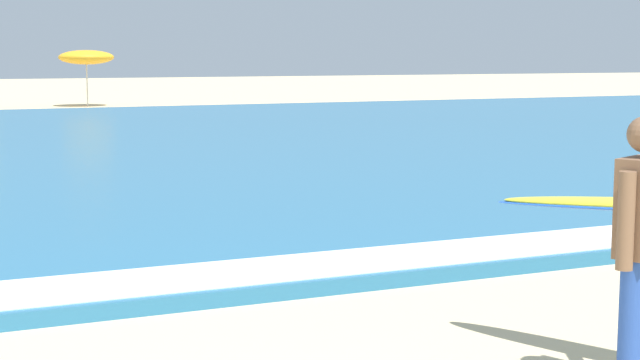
% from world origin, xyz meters
% --- Properties ---
extents(surf_foam, '(120.00, 1.01, 0.01)m').
position_xyz_m(surf_foam, '(0.00, 4.92, 0.15)').
color(surf_foam, white).
rests_on(surf_foam, sea).
extents(beach_umbrella_4, '(2.16, 2.16, 2.23)m').
position_xyz_m(beach_umbrella_4, '(6.20, 35.69, 1.94)').
color(beach_umbrella_4, beige).
rests_on(beach_umbrella_4, ground).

